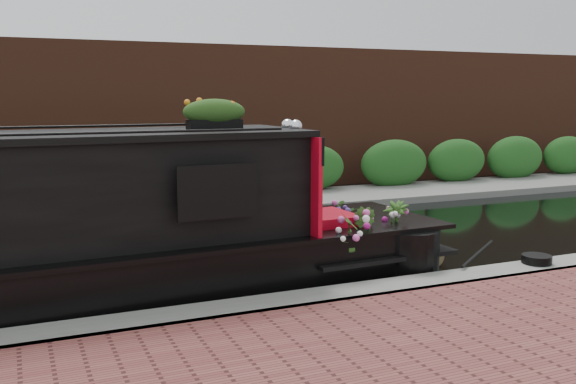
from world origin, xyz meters
name	(u,v)px	position (x,y,z in m)	size (l,w,h in m)	color
ground	(215,256)	(0.00, 0.00, 0.00)	(80.00, 80.00, 0.00)	black
near_bank_coping	(295,318)	(0.00, -3.30, 0.00)	(40.00, 0.60, 0.50)	gray
far_bank_path	(160,213)	(0.00, 4.20, 0.00)	(40.00, 2.40, 0.34)	slate
far_hedge	(152,207)	(0.00, 5.10, 0.00)	(40.00, 1.10, 2.80)	#20551C
far_brick_wall	(136,195)	(0.00, 7.20, 0.00)	(40.00, 1.00, 8.00)	#542C1C
rope_fender	(429,255)	(2.94, -1.89, 0.16)	(0.32, 0.32, 0.38)	olive
coiled_mooring_rope	(537,259)	(3.85, -3.21, 0.31)	(0.42, 0.42, 0.12)	black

